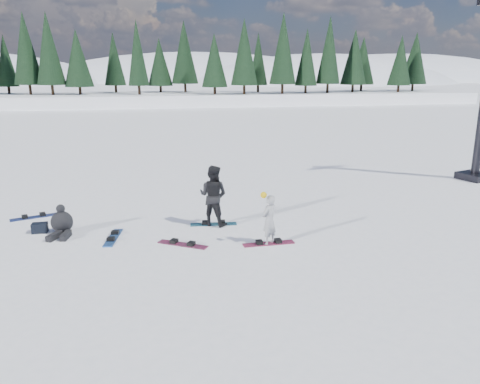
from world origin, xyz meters
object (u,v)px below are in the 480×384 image
seated_rider (62,223)px  snowboard_loose_c (34,217)px  snowboard_loose_a (113,238)px  gear_bag (40,228)px  snowboard_loose_b (183,244)px  snowboarder_man (213,195)px  snowboarder_woman (269,220)px

seated_rider → snowboard_loose_c: (-1.22, 1.88, -0.34)m
snowboard_loose_c → snowboard_loose_a: bearing=-61.6°
gear_bag → snowboard_loose_b: bearing=-24.4°
snowboarder_man → snowboarder_woman: bearing=156.1°
snowboarder_woman → snowboard_loose_c: snowboarder_woman is taller
gear_bag → seated_rider: bearing=-20.3°
snowboard_loose_a → snowboard_loose_c: size_ratio=1.00×
snowboard_loose_b → snowboard_loose_c: (-4.76, 3.54, 0.00)m
snowboarder_woman → gear_bag: snowboarder_woman is taller
snowboarder_man → seated_rider: bearing=32.9°
seated_rider → gear_bag: seated_rider is taller
snowboarder_man → gear_bag: bearing=30.2°
snowboard_loose_c → seated_rider: bearing=-75.6°
snowboard_loose_b → snowboarder_man: bearing=87.5°
snowboarder_woman → snowboarder_man: size_ratio=0.82×
snowboarder_woman → seated_rider: 6.34m
snowboarder_woman → snowboard_loose_b: bearing=-49.0°
snowboard_loose_a → snowboarder_woman: bearing=-98.2°
snowboard_loose_a → snowboarder_man: bearing=-69.0°
gear_bag → snowboard_loose_c: size_ratio=0.30×
snowboarder_man → snowboard_loose_b: bearing=88.6°
snowboarder_woman → snowboarder_man: 2.44m
snowboarder_woman → gear_bag: 7.10m
snowboard_loose_b → snowboard_loose_c: size_ratio=1.00×
gear_bag → snowboard_loose_b: gear_bag is taller
snowboard_loose_b → snowboard_loose_a: bearing=-173.5°
snowboarder_woman → gear_bag: (-6.67, 2.34, -0.60)m
seated_rider → snowboard_loose_b: size_ratio=0.78×
snowboard_loose_b → seated_rider: bearing=-172.8°
snowboard_loose_a → seated_rider: bearing=74.9°
snowboarder_man → snowboard_loose_a: 3.33m
snowboard_loose_b → snowboard_loose_a: size_ratio=1.00×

